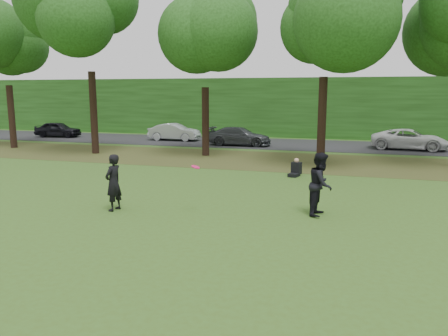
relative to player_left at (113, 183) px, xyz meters
name	(u,v)px	position (x,y,z in m)	size (l,w,h in m)	color
ground	(149,226)	(1.85, -1.21, -0.94)	(120.00, 120.00, 0.00)	#375219
leaf_litter	(250,160)	(1.85, 11.79, -0.93)	(60.00, 7.00, 0.01)	#4E3B1C
street	(274,144)	(1.85, 19.79, -0.93)	(70.00, 7.00, 0.02)	black
far_hedge	(287,107)	(1.85, 25.79, 1.56)	(70.00, 3.00, 5.00)	#1C3E11
player_left	(113,183)	(0.00, 0.00, 0.00)	(0.68, 0.45, 1.87)	black
player_right	(321,184)	(6.56, 1.39, 0.07)	(0.98, 0.76, 2.01)	black
parked_cars	(281,136)	(2.47, 18.96, -0.25)	(38.76, 3.41, 1.36)	black
frisbee	(196,167)	(2.74, 0.36, 0.59)	(0.37, 0.38, 0.14)	#EC1360
seated_person	(296,169)	(4.98, 7.67, -0.63)	(0.59, 0.81, 0.83)	black
tree_line	(245,17)	(1.51, 11.73, 6.91)	(55.30, 7.90, 12.31)	black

